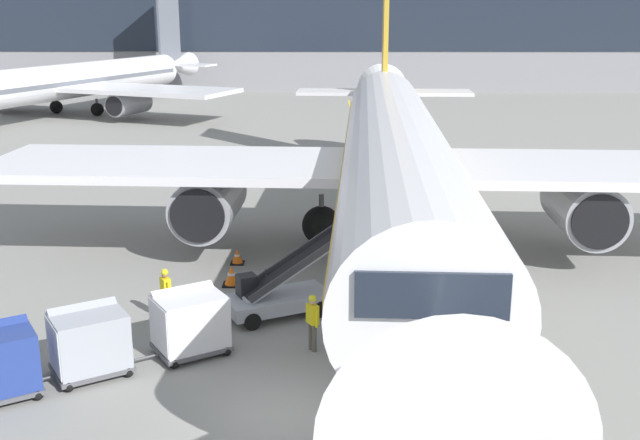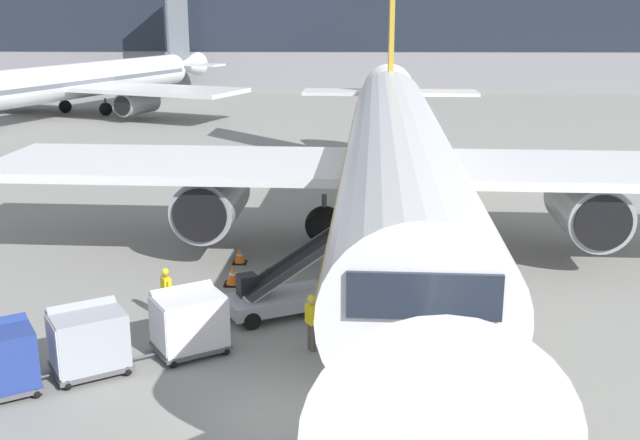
{
  "view_description": "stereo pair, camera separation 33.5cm",
  "coord_description": "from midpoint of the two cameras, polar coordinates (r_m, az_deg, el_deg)",
  "views": [
    {
      "loc": [
        1.0,
        -16.79,
        9.71
      ],
      "look_at": [
        0.84,
        5.9,
        3.38
      ],
      "focal_mm": 42.56,
      "sensor_mm": 36.0,
      "label": 1
    },
    {
      "loc": [
        1.34,
        -16.78,
        9.71
      ],
      "look_at": [
        0.84,
        5.9,
        3.38
      ],
      "focal_mm": 42.56,
      "sensor_mm": 36.0,
      "label": 2
    }
  ],
  "objects": [
    {
      "name": "terminal_building",
      "position": [
        103.19,
        -7.41,
        14.67
      ],
      "size": [
        134.86,
        18.9,
        16.68
      ],
      "color": "gray",
      "rests_on": "ground"
    },
    {
      "name": "ground_crew_by_carts",
      "position": [
        24.9,
        -11.9,
        -5.25
      ],
      "size": [
        0.41,
        0.49,
        1.74
      ],
      "color": "#514C42",
      "rests_on": "ground"
    },
    {
      "name": "baggage_cart_lead",
      "position": [
        22.49,
        -10.22,
        -7.47
      ],
      "size": [
        2.74,
        2.41,
        1.91
      ],
      "color": "#515156",
      "rests_on": "ground"
    },
    {
      "name": "baggage_cart_second",
      "position": [
        21.9,
        -17.41,
        -8.62
      ],
      "size": [
        2.74,
        2.41,
        1.91
      ],
      "color": "#515156",
      "rests_on": "ground"
    },
    {
      "name": "belt_loader",
      "position": [
        24.94,
        -3.08,
        -5.12
      ],
      "size": [
        5.21,
        3.4,
        3.28
      ],
      "color": "#A3A8B2",
      "rests_on": "ground"
    },
    {
      "name": "safety_cone_wingtip",
      "position": [
        27.8,
        -7.01,
        -4.19
      ],
      "size": [
        0.66,
        0.66,
        0.74
      ],
      "color": "black",
      "rests_on": "ground"
    },
    {
      "name": "ground_plane",
      "position": [
        19.43,
        -3.2,
        -14.44
      ],
      "size": [
        600.0,
        600.0,
        0.0
      ],
      "primitive_type": "plane",
      "color": "gray"
    },
    {
      "name": "apron_guidance_line_lead_in",
      "position": [
        30.87,
        4.82,
        -2.8
      ],
      "size": [
        0.2,
        110.0,
        0.01
      ],
      "color": "yellow",
      "rests_on": "ground"
    },
    {
      "name": "parked_airplane",
      "position": [
        30.59,
        5.3,
        4.86
      ],
      "size": [
        33.23,
        43.45,
        14.87
      ],
      "color": "white",
      "rests_on": "ground"
    },
    {
      "name": "distant_airplane",
      "position": [
        75.6,
        -18.52,
        9.83
      ],
      "size": [
        33.36,
        40.07,
        13.95
      ],
      "color": "white",
      "rests_on": "ground"
    },
    {
      "name": "safety_cone_engine_keepout",
      "position": [
        30.11,
        -6.56,
        -2.74
      ],
      "size": [
        0.53,
        0.53,
        0.61
      ],
      "color": "black",
      "rests_on": "ground"
    },
    {
      "name": "ground_crew_by_loader",
      "position": [
        22.28,
        -1.0,
        -7.45
      ],
      "size": [
        0.4,
        0.5,
        1.74
      ],
      "color": "#514C42",
      "rests_on": "ground"
    }
  ]
}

